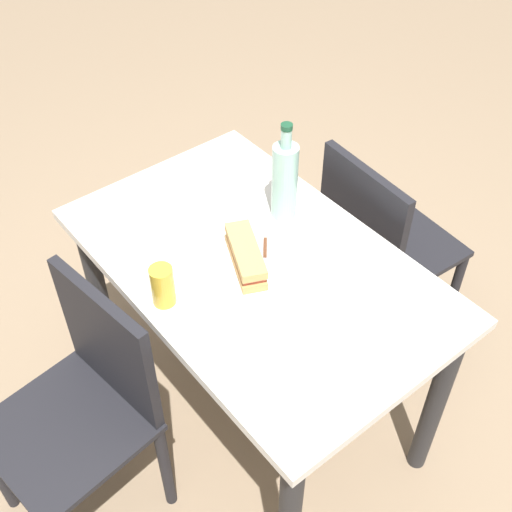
{
  "coord_description": "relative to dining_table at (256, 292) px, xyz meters",
  "views": [
    {
      "loc": [
        1.02,
        -0.82,
        2.05
      ],
      "look_at": [
        0.0,
        0.0,
        0.77
      ],
      "focal_mm": 45.86,
      "sensor_mm": 36.0,
      "label": 1
    }
  ],
  "objects": [
    {
      "name": "plate_near",
      "position": [
        0.01,
        -0.04,
        0.14
      ],
      "size": [
        0.24,
        0.24,
        0.01
      ],
      "primitive_type": "cylinder",
      "color": "white",
      "rests_on": "dining_table"
    },
    {
      "name": "dining_table",
      "position": [
        0.0,
        0.0,
        0.0
      ],
      "size": [
        1.13,
        0.7,
        0.75
      ],
      "color": "silver",
      "rests_on": "ground"
    },
    {
      "name": "ground_plane",
      "position": [
        0.0,
        0.0,
        -0.62
      ],
      "size": [
        8.0,
        8.0,
        0.0
      ],
      "primitive_type": "plane",
      "color": "#8C755B"
    },
    {
      "name": "water_bottle",
      "position": [
        -0.11,
        0.19,
        0.26
      ],
      "size": [
        0.08,
        0.08,
        0.32
      ],
      "color": "#99C6B7",
      "rests_on": "dining_table"
    },
    {
      "name": "chair_far",
      "position": [
        -0.01,
        0.55,
        -0.13
      ],
      "size": [
        0.43,
        0.43,
        0.85
      ],
      "color": "black",
      "rests_on": "ground"
    },
    {
      "name": "knife_near",
      "position": [
        0.02,
        0.02,
        0.15
      ],
      "size": [
        0.14,
        0.12,
        0.01
      ],
      "color": "silver",
      "rests_on": "plate_near"
    },
    {
      "name": "baguette_sandwich_near",
      "position": [
        0.01,
        -0.04,
        0.18
      ],
      "size": [
        0.23,
        0.15,
        0.07
      ],
      "color": "tan",
      "rests_on": "plate_near"
    },
    {
      "name": "olive_bowl",
      "position": [
        -0.28,
        0.07,
        0.14
      ],
      "size": [
        0.11,
        0.11,
        0.03
      ],
      "primitive_type": "cylinder",
      "color": "silver",
      "rests_on": "dining_table"
    },
    {
      "name": "chair_near",
      "position": [
        -0.07,
        -0.55,
        -0.13
      ],
      "size": [
        0.45,
        0.45,
        0.85
      ],
      "color": "black",
      "rests_on": "ground"
    },
    {
      "name": "beer_glass",
      "position": [
        -0.03,
        -0.28,
        0.19
      ],
      "size": [
        0.06,
        0.06,
        0.12
      ],
      "primitive_type": "cylinder",
      "color": "gold",
      "rests_on": "dining_table"
    }
  ]
}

